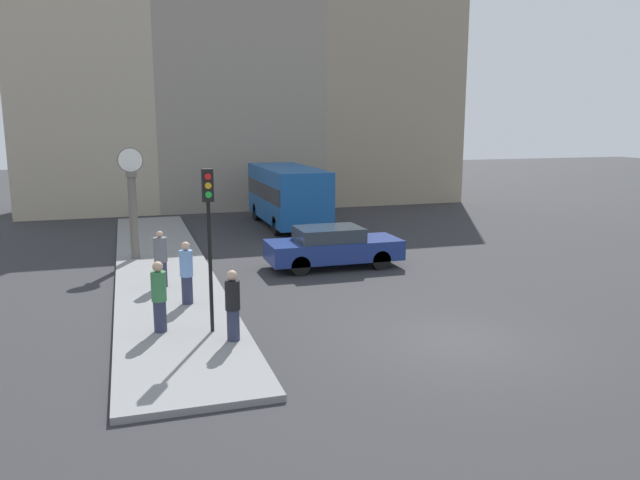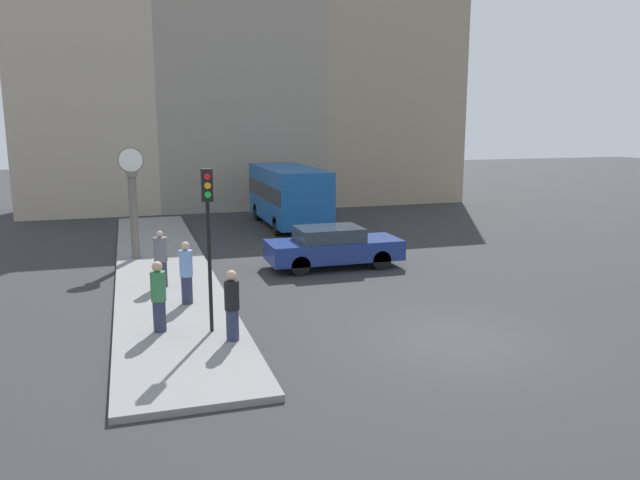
{
  "view_description": "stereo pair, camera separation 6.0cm",
  "coord_description": "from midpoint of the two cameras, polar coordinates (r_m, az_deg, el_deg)",
  "views": [
    {
      "loc": [
        -7.35,
        -12.53,
        5.18
      ],
      "look_at": [
        -1.53,
        6.11,
        1.4
      ],
      "focal_mm": 35.0,
      "sensor_mm": 36.0,
      "label": 1
    },
    {
      "loc": [
        -7.29,
        -12.55,
        5.18
      ],
      "look_at": [
        -1.53,
        6.11,
        1.4
      ],
      "focal_mm": 35.0,
      "sensor_mm": 36.0,
      "label": 2
    }
  ],
  "objects": [
    {
      "name": "sedan_car",
      "position": [
        22.12,
        1.09,
        -0.61
      ],
      "size": [
        4.74,
        1.86,
        1.46
      ],
      "color": "navy",
      "rests_on": "ground_plane"
    },
    {
      "name": "pedestrian_black_jacket",
      "position": [
        14.55,
        -8.1,
        -5.93
      ],
      "size": [
        0.34,
        0.34,
        1.67
      ],
      "color": "#2D334C",
      "rests_on": "sidewalk_corner"
    },
    {
      "name": "ground_plane",
      "position": [
        15.42,
        12.31,
        -8.96
      ],
      "size": [
        120.0,
        120.0,
        0.0
      ],
      "primitive_type": "plane",
      "color": "#2D2D30"
    },
    {
      "name": "pedestrian_green_hoodie",
      "position": [
        15.47,
        -14.6,
        -5.03
      ],
      "size": [
        0.36,
        0.36,
        1.74
      ],
      "color": "#2D334C",
      "rests_on": "sidewalk_corner"
    },
    {
      "name": "bus_distant",
      "position": [
        30.64,
        -3.04,
        4.31
      ],
      "size": [
        2.5,
        7.28,
        2.9
      ],
      "color": "#195199",
      "rests_on": "ground_plane"
    },
    {
      "name": "sidewalk_corner",
      "position": [
        22.6,
        -14.26,
        -2.46
      ],
      "size": [
        3.13,
        22.9,
        0.15
      ],
      "primitive_type": "cube",
      "color": "gray",
      "rests_on": "ground_plane"
    },
    {
      "name": "pedestrian_grey_jacket",
      "position": [
        19.57,
        -14.44,
        -1.73
      ],
      "size": [
        0.41,
        0.41,
        1.74
      ],
      "color": "#2D334C",
      "rests_on": "sidewalk_corner"
    },
    {
      "name": "pedestrian_blue_stripe",
      "position": [
        17.62,
        -12.2,
        -2.95
      ],
      "size": [
        0.36,
        0.36,
        1.75
      ],
      "color": "#2D334C",
      "rests_on": "sidewalk_corner"
    },
    {
      "name": "traffic_light_near",
      "position": [
        14.81,
        -10.26,
        2.1
      ],
      "size": [
        0.26,
        0.24,
        3.93
      ],
      "color": "black",
      "rests_on": "sidewalk_corner"
    },
    {
      "name": "street_clock",
      "position": [
        23.7,
        -16.82,
        3.19
      ],
      "size": [
        0.9,
        0.39,
        4.06
      ],
      "color": "#666056",
      "rests_on": "sidewalk_corner"
    },
    {
      "name": "building_row",
      "position": [
        38.18,
        -7.35,
        14.01
      ],
      "size": [
        26.08,
        5.0,
        16.81
      ],
      "color": "#B7A88E",
      "rests_on": "ground_plane"
    }
  ]
}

